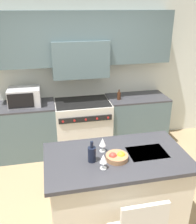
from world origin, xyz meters
TOP-DOWN VIEW (x-y plane):
  - ground_plane at (0.00, 0.00)m, footprint 10.00×10.00m
  - back_cabinetry at (0.00, 1.90)m, footprint 10.00×0.46m
  - back_counter at (0.00, 1.64)m, footprint 3.10×0.62m
  - range_stove at (0.00, 1.62)m, footprint 0.96×0.70m
  - microwave at (-0.95, 1.64)m, footprint 0.51×0.38m
  - kitchen_island at (0.14, -0.09)m, footprint 1.63×0.92m
  - wine_bottle at (-0.16, -0.13)m, footprint 0.09×0.09m
  - wine_glass_near at (-0.07, -0.28)m, footprint 0.08×0.08m
  - wine_glass_far at (-0.00, 0.05)m, footprint 0.08×0.08m
  - fruit_bowl at (0.12, -0.15)m, footprint 0.25×0.25m
  - oil_bottle_on_counter at (0.64, 1.58)m, footprint 0.06×0.06m

SIDE VIEW (x-z plane):
  - ground_plane at x=0.00m, z-range 0.00..0.00m
  - kitchen_island at x=0.14m, z-range 0.00..0.90m
  - range_stove at x=0.00m, z-range 0.00..0.93m
  - back_counter at x=0.00m, z-range 0.00..0.94m
  - fruit_bowl at x=0.12m, z-range 0.89..0.98m
  - wine_bottle at x=-0.16m, z-range 0.87..1.12m
  - oil_bottle_on_counter at x=0.64m, z-range 0.92..1.10m
  - wine_glass_near at x=-0.07m, z-range 0.93..1.10m
  - wine_glass_far at x=0.00m, z-range 0.93..1.10m
  - microwave at x=-0.95m, z-range 0.94..1.23m
  - back_cabinetry at x=0.00m, z-range 0.23..2.93m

